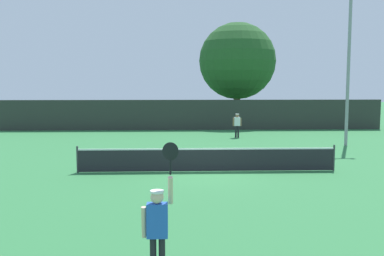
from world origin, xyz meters
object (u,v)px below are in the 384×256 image
at_px(light_pole, 349,58).
at_px(player_receiving, 237,123).
at_px(player_serving, 158,221).
at_px(parked_car_near, 155,113).
at_px(large_tree, 237,61).
at_px(parked_car_mid, 253,112).
at_px(tennis_ball, 149,166).

bearing_deg(light_pole, player_receiving, 146.00).
relative_size(player_serving, parked_car_near, 0.60).
height_order(light_pole, large_tree, light_pole).
relative_size(player_receiving, large_tree, 0.18).
bearing_deg(parked_car_mid, tennis_ball, -115.35).
distance_m(player_receiving, large_tree, 10.20).
relative_size(tennis_ball, parked_car_near, 0.02).
relative_size(player_receiving, parked_car_mid, 0.36).
bearing_deg(parked_car_mid, parked_car_near, -178.70).
relative_size(player_serving, tennis_ball, 37.71).
relative_size(light_pole, large_tree, 1.02).
height_order(player_serving, large_tree, large_tree).
height_order(large_tree, parked_car_mid, large_tree).
xyz_separation_m(player_serving, player_receiving, (4.34, 20.87, -0.19)).
distance_m(player_serving, player_receiving, 21.32).
xyz_separation_m(player_receiving, large_tree, (1.24, 9.10, 4.42)).
xyz_separation_m(player_serving, large_tree, (5.58, 29.97, 4.23)).
bearing_deg(player_serving, large_tree, 79.45).
xyz_separation_m(player_receiving, parked_car_near, (-5.88, 11.93, -0.17)).
distance_m(player_serving, large_tree, 30.78).
height_order(player_serving, parked_car_near, player_serving).
distance_m(parked_car_near, parked_car_mid, 9.27).
distance_m(large_tree, parked_car_mid, 6.34).
bearing_deg(player_receiving, light_pole, 146.00).
xyz_separation_m(tennis_ball, parked_car_mid, (8.49, 22.76, 0.74)).
xyz_separation_m(player_receiving, tennis_ball, (-5.15, -9.82, -0.91)).
distance_m(light_pole, parked_car_near, 20.03).
bearing_deg(player_receiving, parked_car_mid, -104.47).
xyz_separation_m(player_serving, parked_car_near, (-1.53, 32.80, -0.36)).
bearing_deg(tennis_ball, player_receiving, 62.34).
xyz_separation_m(light_pole, parked_car_mid, (-2.38, 16.79, -4.18)).
relative_size(player_serving, light_pole, 0.29).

